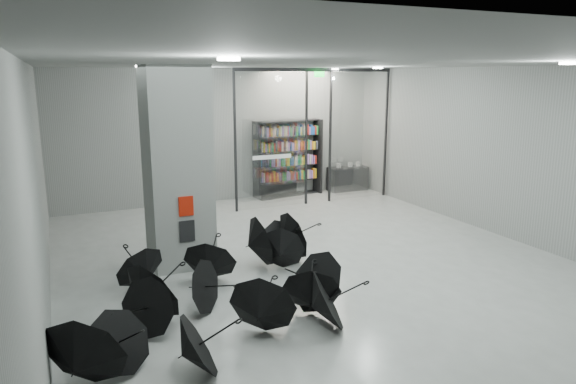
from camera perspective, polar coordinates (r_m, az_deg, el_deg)
name	(u,v)px	position (r m, az deg, el deg)	size (l,w,h in m)	color
room	(337,129)	(9.59, 5.37, 6.81)	(14.00, 14.02, 4.01)	gray
column	(177,168)	(10.68, -11.96, 2.61)	(1.20, 1.20, 4.00)	slate
fire_cabinet	(186,206)	(10.22, -11.03, -1.52)	(0.28, 0.04, 0.38)	#A50A07
info_panel	(187,231)	(10.35, -10.92, -4.20)	(0.30, 0.03, 0.42)	black
exit_sign	(319,74)	(15.34, 3.43, 12.66)	(0.30, 0.06, 0.15)	#0CE533
glass_partition	(315,131)	(15.60, 2.98, 6.64)	(5.06, 0.08, 4.00)	silver
bookshelf	(288,158)	(16.71, 0.01, 3.68)	(2.20, 0.44, 2.41)	black
shop_counter	(348,179)	(17.72, 6.50, 1.46)	(1.33, 0.53, 0.80)	black
umbrella_cluster	(231,291)	(8.86, -6.18, -10.70)	(5.48, 4.85, 1.28)	black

